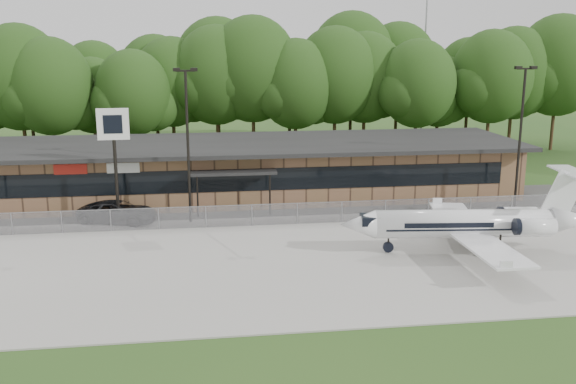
{
  "coord_description": "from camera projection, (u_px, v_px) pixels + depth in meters",
  "views": [
    {
      "loc": [
        -4.18,
        -25.37,
        11.9
      ],
      "look_at": [
        0.97,
        12.0,
        2.99
      ],
      "focal_mm": 40.0,
      "sensor_mm": 36.0,
      "label": 1
    }
  ],
  "objects": [
    {
      "name": "radio_mast",
      "position": [
        425.0,
        35.0,
        74.07
      ],
      "size": [
        0.2,
        0.2,
        25.0
      ],
      "primitive_type": "cylinder",
      "color": "gray",
      "rests_on": "ground"
    },
    {
      "name": "light_pole_mid",
      "position": [
        188.0,
        134.0,
        41.61
      ],
      "size": [
        1.55,
        0.3,
        10.23
      ],
      "color": "black",
      "rests_on": "ground"
    },
    {
      "name": "parking_lot",
      "position": [
        261.0,
        209.0,
        46.54
      ],
      "size": [
        50.0,
        9.0,
        0.06
      ],
      "primitive_type": "cube",
      "color": "#383835",
      "rests_on": "ground"
    },
    {
      "name": "business_jet",
      "position": [
        472.0,
        224.0,
        36.44
      ],
      "size": [
        14.36,
        12.82,
        4.83
      ],
      "rotation": [
        0.0,
        0.0,
        -0.1
      ],
      "color": "white",
      "rests_on": "ground"
    },
    {
      "name": "suv",
      "position": [
        118.0,
        212.0,
        42.92
      ],
      "size": [
        5.71,
        3.79,
        1.46
      ],
      "primitive_type": "imported",
      "rotation": [
        0.0,
        0.0,
        1.29
      ],
      "color": "#2B2C2E",
      "rests_on": "ground"
    },
    {
      "name": "treeline",
      "position": [
        239.0,
        84.0,
        66.51
      ],
      "size": [
        72.0,
        12.0,
        15.0
      ],
      "primitive_type": null,
      "color": "#243E13",
      "rests_on": "ground"
    },
    {
      "name": "apron",
      "position": [
        280.0,
        261.0,
        35.45
      ],
      "size": [
        64.0,
        18.0,
        0.08
      ],
      "primitive_type": "cube",
      "color": "#9E9B93",
      "rests_on": "ground"
    },
    {
      "name": "ground",
      "position": [
        304.0,
        323.0,
        27.75
      ],
      "size": [
        160.0,
        160.0,
        0.0
      ],
      "primitive_type": "plane",
      "color": "#294C1B",
      "rests_on": "ground"
    },
    {
      "name": "pole_sign",
      "position": [
        114.0,
        137.0,
        41.29
      ],
      "size": [
        2.02,
        0.3,
        7.7
      ],
      "rotation": [
        0.0,
        0.0,
        0.03
      ],
      "color": "black",
      "rests_on": "ground"
    },
    {
      "name": "terminal",
      "position": [
        255.0,
        168.0,
        50.32
      ],
      "size": [
        41.0,
        11.65,
        4.3
      ],
      "color": "brown",
      "rests_on": "ground"
    },
    {
      "name": "fence",
      "position": [
        267.0,
        215.0,
        42.03
      ],
      "size": [
        46.0,
        0.04,
        1.52
      ],
      "color": "gray",
      "rests_on": "ground"
    },
    {
      "name": "light_pole_right",
      "position": [
        521.0,
        128.0,
        44.67
      ],
      "size": [
        1.55,
        0.3,
        10.23
      ],
      "color": "black",
      "rests_on": "ground"
    }
  ]
}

